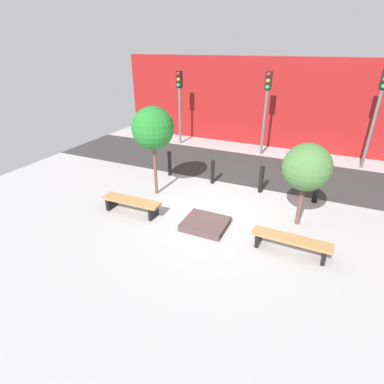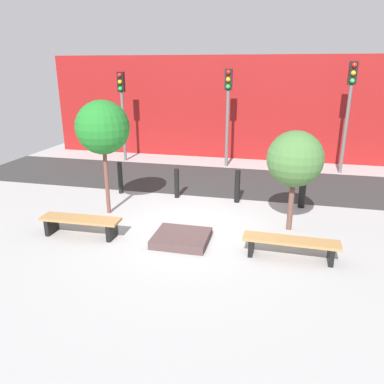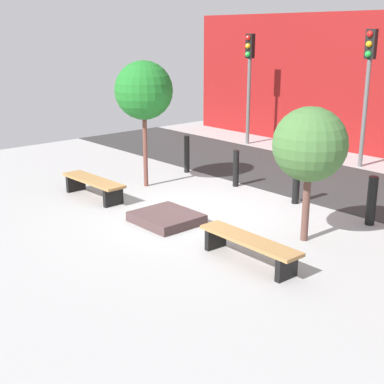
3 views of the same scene
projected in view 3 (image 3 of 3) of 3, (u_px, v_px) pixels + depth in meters
ground_plane at (195, 214)px, 11.23m from camera, size 18.00×18.00×0.00m
road_strip at (316, 179)px, 13.92m from camera, size 18.00×3.59×0.01m
bench_left at (93, 184)px, 12.25m from camera, size 1.93×0.53×0.45m
bench_right at (249, 245)px, 8.79m from camera, size 1.99×0.48×0.43m
planter_bed at (166, 218)px, 10.71m from camera, size 1.24×1.11×0.19m
tree_behind_left_bench at (144, 91)px, 12.63m from camera, size 1.39×1.39×3.05m
tree_behind_right_bench at (310, 145)px, 9.33m from camera, size 1.32×1.32×2.45m
bollard_far_left at (187, 154)px, 14.46m from camera, size 0.15×0.15×1.01m
bollard_left at (236, 168)px, 13.15m from camera, size 0.15×0.15×0.91m
bollard_center at (296, 182)px, 11.81m from camera, size 0.16×0.16×0.98m
bollard_right at (372, 201)px, 10.49m from camera, size 0.19×0.19×0.99m
traffic_light_west at (249, 69)px, 17.65m from camera, size 0.28×0.27×3.63m
traffic_light_mid_west at (368, 74)px, 14.50m from camera, size 0.28×0.27×3.76m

